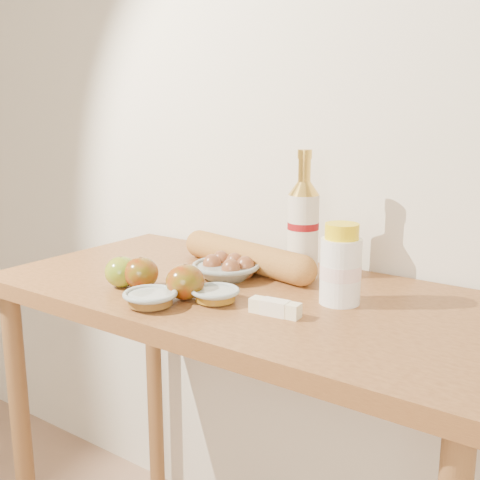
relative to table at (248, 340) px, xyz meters
name	(u,v)px	position (x,y,z in m)	size (l,w,h in m)	color
back_wall	(322,108)	(0.00, 0.33, 0.52)	(3.50, 0.02, 2.60)	silver
table	(248,340)	(0.00, 0.00, 0.00)	(1.20, 0.60, 0.90)	#996131
bourbon_bottle	(303,226)	(0.05, 0.16, 0.25)	(0.09, 0.09, 0.31)	beige
cream_bottle	(341,267)	(0.21, 0.03, 0.20)	(0.11, 0.11, 0.17)	white
egg_bowl	(227,269)	(-0.09, 0.04, 0.15)	(0.18, 0.18, 0.06)	gray
baguette	(246,256)	(-0.09, 0.13, 0.16)	(0.45, 0.16, 0.07)	#BE813A
apple_yellowgreen	(122,272)	(-0.25, -0.15, 0.16)	(0.10, 0.10, 0.07)	olive
apple_redgreen_front	(141,273)	(-0.20, -0.14, 0.16)	(0.11, 0.11, 0.07)	#930808
apple_redgreen_right	(185,282)	(-0.07, -0.14, 0.16)	(0.09, 0.09, 0.08)	#950809
sugar_bowl	(150,299)	(-0.10, -0.22, 0.14)	(0.14, 0.14, 0.03)	#98A6A2
syrup_bowl	(215,295)	(0.00, -0.12, 0.14)	(0.11, 0.11, 0.03)	#8E9B97
butter_stick	(275,308)	(0.14, -0.11, 0.14)	(0.11, 0.04, 0.03)	#FAF1C1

